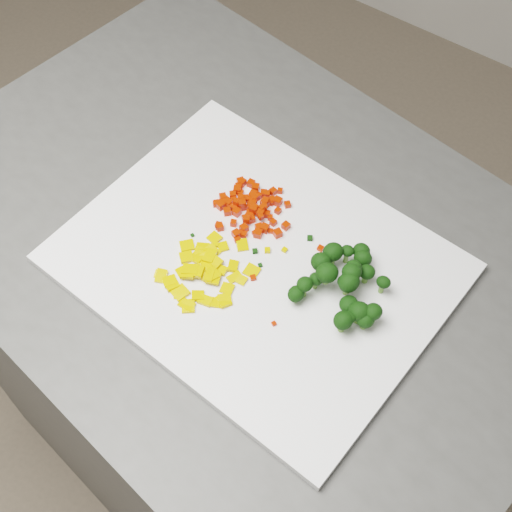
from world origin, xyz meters
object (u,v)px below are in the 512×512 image
Objects in this scene: broccoli_pile at (344,275)px; cutting_board at (256,263)px; carrot_pile at (253,206)px; counter_block at (244,372)px; pepper_pile at (208,268)px.

cutting_board is at bearing -164.95° from broccoli_pile.
carrot_pile is (-0.05, 0.06, 0.02)m from cutting_board.
counter_block is 1.96× the size of cutting_board.
pepper_pile is (-0.04, -0.05, 0.01)m from cutting_board.
broccoli_pile is at bearing 15.05° from cutting_board.
counter_block is 0.52m from broccoli_pile.
pepper_pile reaches higher than cutting_board.
counter_block is at bearing -179.93° from broccoli_pile.
cutting_board is (0.05, -0.03, 0.46)m from counter_block.
cutting_board is at bearing -51.11° from carrot_pile.
broccoli_pile reaches higher than carrot_pile.
counter_block is 7.34× the size of broccoli_pile.
counter_block is 0.48m from pepper_pile.
broccoli_pile is at bearing 27.88° from pepper_pile.
broccoli_pile is (0.16, 0.00, 0.49)m from counter_block.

